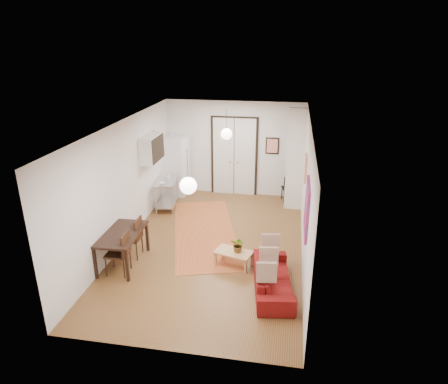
% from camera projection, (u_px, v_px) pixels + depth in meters
% --- Properties ---
extents(floor, '(7.00, 7.00, 0.00)m').
position_uv_depth(floor, '(212.00, 245.00, 9.53)').
color(floor, brown).
rests_on(floor, ground).
extents(ceiling, '(4.20, 7.00, 0.02)m').
position_uv_depth(ceiling, '(211.00, 125.00, 8.48)').
color(ceiling, silver).
rests_on(ceiling, wall_back).
extents(wall_back, '(4.20, 0.02, 2.90)m').
position_uv_depth(wall_back, '(234.00, 149.00, 12.22)').
color(wall_back, silver).
rests_on(wall_back, floor).
extents(wall_front, '(4.20, 0.02, 2.90)m').
position_uv_depth(wall_front, '(164.00, 273.00, 5.79)').
color(wall_front, silver).
rests_on(wall_front, floor).
extents(wall_left, '(0.02, 7.00, 2.90)m').
position_uv_depth(wall_left, '(124.00, 183.00, 9.34)').
color(wall_left, silver).
rests_on(wall_left, floor).
extents(wall_right, '(0.02, 7.00, 2.90)m').
position_uv_depth(wall_right, '(306.00, 194.00, 8.67)').
color(wall_right, silver).
rests_on(wall_right, floor).
extents(double_doors, '(1.44, 0.06, 2.50)m').
position_uv_depth(double_doors, '(234.00, 157.00, 12.27)').
color(double_doors, silver).
rests_on(double_doors, wall_back).
extents(stub_partition, '(0.50, 0.10, 2.90)m').
position_uv_depth(stub_partition, '(295.00, 161.00, 11.06)').
color(stub_partition, silver).
rests_on(stub_partition, floor).
extents(wall_cabinet, '(0.35, 1.00, 0.70)m').
position_uv_depth(wall_cabinet, '(152.00, 148.00, 10.53)').
color(wall_cabinet, white).
rests_on(wall_cabinet, wall_left).
extents(painting_popart, '(0.05, 1.00, 1.00)m').
position_uv_depth(painting_popart, '(307.00, 209.00, 7.46)').
color(painting_popart, red).
rests_on(painting_popart, wall_right).
extents(painting_abstract, '(0.05, 0.50, 0.60)m').
position_uv_depth(painting_abstract, '(306.00, 168.00, 9.29)').
color(painting_abstract, '#F3E8CA').
rests_on(painting_abstract, wall_right).
extents(poster_back, '(0.40, 0.03, 0.50)m').
position_uv_depth(poster_back, '(272.00, 146.00, 11.96)').
color(poster_back, red).
rests_on(poster_back, wall_back).
extents(print_left, '(0.03, 0.44, 0.54)m').
position_uv_depth(print_left, '(152.00, 142.00, 10.99)').
color(print_left, olive).
rests_on(print_left, wall_left).
extents(pendant_back, '(0.30, 0.30, 0.80)m').
position_uv_depth(pendant_back, '(226.00, 134.00, 10.55)').
color(pendant_back, white).
rests_on(pendant_back, ceiling).
extents(pendant_front, '(0.30, 0.30, 0.80)m').
position_uv_depth(pendant_front, '(188.00, 186.00, 6.88)').
color(pendant_front, white).
rests_on(pendant_front, ceiling).
extents(kilim_rug, '(2.53, 4.20, 0.01)m').
position_uv_depth(kilim_rug, '(204.00, 232.00, 10.20)').
color(kilim_rug, '#C76431').
rests_on(kilim_rug, floor).
extents(sofa, '(0.94, 1.87, 0.52)m').
position_uv_depth(sofa, '(273.00, 278.00, 7.78)').
color(sofa, '#670D0D').
rests_on(sofa, floor).
extents(coffee_table, '(0.88, 0.64, 0.35)m').
position_uv_depth(coffee_table, '(234.00, 253.00, 8.58)').
color(coffee_table, tan).
rests_on(coffee_table, floor).
extents(potted_plant, '(0.37, 0.34, 0.34)m').
position_uv_depth(potted_plant, '(238.00, 245.00, 8.48)').
color(potted_plant, '#2E6632').
rests_on(potted_plant, coffee_table).
extents(kitchen_counter, '(0.68, 1.14, 0.83)m').
position_uv_depth(kitchen_counter, '(167.00, 191.00, 11.49)').
color(kitchen_counter, silver).
rests_on(kitchen_counter, floor).
extents(bowl, '(0.26, 0.26, 0.05)m').
position_uv_depth(bowl, '(163.00, 183.00, 11.09)').
color(bowl, beige).
rests_on(bowl, kitchen_counter).
extents(soap_bottle, '(0.10, 0.10, 0.17)m').
position_uv_depth(soap_bottle, '(169.00, 175.00, 11.58)').
color(soap_bottle, '#5083AD').
rests_on(soap_bottle, kitchen_counter).
extents(fridge, '(0.72, 0.72, 1.82)m').
position_uv_depth(fridge, '(177.00, 166.00, 12.38)').
color(fridge, white).
rests_on(fridge, floor).
extents(dining_table, '(0.82, 1.38, 0.75)m').
position_uv_depth(dining_table, '(121.00, 236.00, 8.53)').
color(dining_table, black).
rests_on(dining_table, floor).
extents(dining_chair_near, '(0.46, 0.64, 0.93)m').
position_uv_depth(dining_chair_near, '(132.00, 233.00, 8.97)').
color(dining_chair_near, '#362011').
rests_on(dining_chair_near, floor).
extents(dining_chair_far, '(0.46, 0.64, 0.93)m').
position_uv_depth(dining_chair_far, '(119.00, 248.00, 8.33)').
color(dining_chair_far, '#362011').
rests_on(dining_chair_far, floor).
extents(black_side_chair, '(0.45, 0.46, 0.81)m').
position_uv_depth(black_side_chair, '(289.00, 185.00, 12.05)').
color(black_side_chair, black).
rests_on(black_side_chair, floor).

